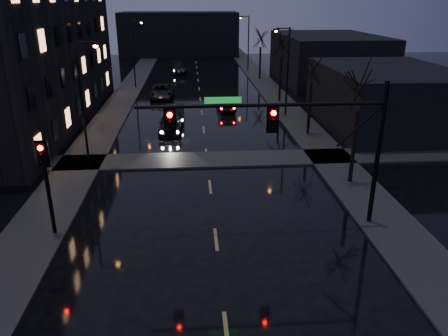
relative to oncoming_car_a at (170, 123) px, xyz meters
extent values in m
cube|color=#2D2D2B|center=(-5.76, 9.50, -0.73)|extent=(3.00, 140.00, 0.12)
cube|color=#2D2D2B|center=(11.24, 9.50, -0.73)|extent=(3.00, 140.00, 0.12)
cube|color=#2D2D2B|center=(2.74, -7.00, -0.73)|extent=(40.00, 3.00, 0.12)
cube|color=black|center=(-13.76, 4.50, 5.21)|extent=(12.00, 30.00, 12.00)
cube|color=black|center=(18.24, 0.50, 1.71)|extent=(10.00, 14.00, 5.00)
cube|color=black|center=(19.74, 22.50, 2.21)|extent=(12.00, 18.00, 6.00)
cube|color=black|center=(-0.26, 52.50, 3.21)|extent=(22.00, 10.00, 8.00)
cylinder|color=black|center=(10.34, -16.50, 2.71)|extent=(0.22, 0.22, 7.00)
cylinder|color=black|center=(4.84, -16.50, 5.21)|extent=(11.00, 0.16, 0.16)
cylinder|color=black|center=(9.34, -16.50, 4.21)|extent=(2.05, 0.10, 2.05)
cube|color=#0C591E|center=(3.14, -16.50, 5.46)|extent=(1.60, 0.04, 0.28)
cube|color=black|center=(0.84, -16.50, 4.56)|extent=(0.35, 0.28, 1.05)
sphere|color=#FF0705|center=(0.84, -16.66, 4.89)|extent=(0.22, 0.22, 0.22)
cube|color=black|center=(5.34, -16.50, 4.56)|extent=(0.35, 0.28, 1.05)
sphere|color=#FF0705|center=(5.34, -16.66, 4.89)|extent=(0.22, 0.22, 0.22)
cylinder|color=black|center=(-4.76, -16.50, 1.41)|extent=(0.18, 0.18, 4.40)
cube|color=black|center=(-4.76, -16.50, 3.21)|extent=(0.35, 0.28, 1.05)
sphere|color=#FF0705|center=(-4.76, -16.66, 3.54)|extent=(0.22, 0.22, 0.22)
cylinder|color=black|center=(11.14, -11.50, 1.41)|extent=(0.24, 0.24, 4.40)
cylinder|color=black|center=(11.14, -1.50, 1.28)|extent=(0.24, 0.24, 4.12)
cylinder|color=black|center=(11.14, 10.50, 1.55)|extent=(0.24, 0.24, 4.68)
cylinder|color=black|center=(11.14, 24.50, 1.36)|extent=(0.24, 0.24, 4.29)
cylinder|color=black|center=(-5.06, -7.50, 3.21)|extent=(0.16, 0.16, 8.00)
cylinder|color=black|center=(-4.46, -7.50, 7.11)|extent=(1.20, 0.10, 0.10)
cube|color=black|center=(-3.86, -7.50, 7.01)|extent=(0.50, 0.25, 0.15)
sphere|color=orange|center=(-3.86, -7.50, 6.91)|extent=(0.28, 0.28, 0.28)
cylinder|color=black|center=(-5.06, 19.50, 3.21)|extent=(0.16, 0.16, 8.00)
cylinder|color=black|center=(-4.46, 19.50, 7.11)|extent=(1.20, 0.10, 0.10)
cube|color=black|center=(-3.86, 19.50, 7.01)|extent=(0.50, 0.25, 0.15)
sphere|color=orange|center=(-3.86, 19.50, 6.91)|extent=(0.28, 0.28, 0.28)
cylinder|color=black|center=(10.54, 4.50, 3.21)|extent=(0.16, 0.16, 8.00)
cylinder|color=black|center=(9.94, 4.50, 7.11)|extent=(1.20, 0.10, 0.10)
cube|color=black|center=(9.34, 4.50, 7.01)|extent=(0.50, 0.25, 0.15)
sphere|color=orange|center=(9.34, 4.50, 6.91)|extent=(0.28, 0.28, 0.28)
cylinder|color=black|center=(10.54, 32.50, 3.21)|extent=(0.16, 0.16, 8.00)
cylinder|color=black|center=(9.94, 32.50, 7.11)|extent=(1.20, 0.10, 0.10)
cube|color=black|center=(9.34, 32.50, 7.01)|extent=(0.50, 0.25, 0.15)
sphere|color=orange|center=(9.34, 32.50, 6.91)|extent=(0.28, 0.28, 0.28)
imported|color=black|center=(0.00, 0.00, 0.00)|extent=(1.94, 4.65, 1.57)
imported|color=black|center=(0.28, 3.49, -0.06)|extent=(1.56, 4.43, 1.46)
imported|color=black|center=(-1.43, 13.44, -0.04)|extent=(2.49, 5.37, 1.49)
imported|color=black|center=(0.03, 30.74, -0.03)|extent=(2.54, 5.38, 1.52)
imported|color=black|center=(5.14, 7.23, -0.09)|extent=(1.72, 4.32, 1.40)
camera|label=1|loc=(1.80, -34.98, 9.54)|focal=35.00mm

